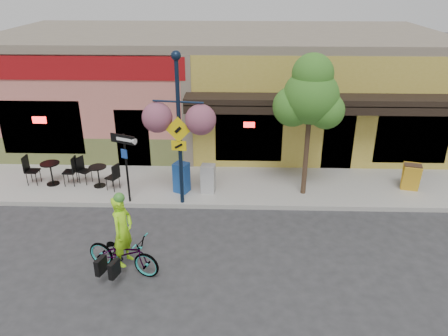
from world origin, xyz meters
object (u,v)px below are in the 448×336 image
building (220,84)px  one_way_sign (127,169)px  newspaper_box_grey (208,179)px  street_tree (308,127)px  cyclist_rider (124,240)px  newspaper_box_blue (182,177)px  bicycle (123,253)px  lamp_post (179,132)px

building → one_way_sign: size_ratio=8.15×
newspaper_box_grey → street_tree: street_tree is taller
newspaper_box_grey → street_tree: 3.58m
cyclist_rider → newspaper_box_blue: (0.89, 4.01, -0.25)m
cyclist_rider → bicycle: bearing=108.4°
street_tree → newspaper_box_blue: bearing=-180.0°
cyclist_rider → newspaper_box_blue: 4.11m
one_way_sign → bicycle: bearing=-56.6°
building → bicycle: size_ratio=9.44×
newspaper_box_grey → one_way_sign: bearing=-157.0°
street_tree → cyclist_rider: bearing=-140.4°
bicycle → newspaper_box_blue: size_ratio=1.94×
cyclist_rider → lamp_post: bearing=1.6°
newspaper_box_grey → newspaper_box_blue: bearing=-174.0°
cyclist_rider → street_tree: bearing=-32.0°
building → street_tree: size_ratio=4.00×
cyclist_rider → lamp_post: 3.77m
street_tree → building: bearing=115.7°
bicycle → one_way_sign: one_way_sign is taller
lamp_post → street_tree: 3.93m
cyclist_rider → newspaper_box_grey: bearing=-5.3°
building → cyclist_rider: 10.39m
building → one_way_sign: (-2.56, -6.85, -0.98)m
building → bicycle: (-1.95, -10.12, -1.74)m
building → lamp_post: lamp_post is taller
building → one_way_sign: 7.38m
newspaper_box_blue → newspaper_box_grey: (0.86, -0.00, -0.03)m
bicycle → lamp_post: lamp_post is taller
one_way_sign → newspaper_box_blue: bearing=48.1°
one_way_sign → street_tree: 5.68m
one_way_sign → newspaper_box_grey: one_way_sign is taller
newspaper_box_grey → lamp_post: bearing=-130.2°
lamp_post → street_tree: bearing=18.3°
newspaper_box_grey → street_tree: size_ratio=0.21×
one_way_sign → building: bearing=92.3°
lamp_post → newspaper_box_grey: size_ratio=4.96×
one_way_sign → newspaper_box_grey: size_ratio=2.38×
building → lamp_post: 6.91m
bicycle → street_tree: bearing=-32.3°
cyclist_rider → one_way_sign: (-0.66, 3.27, 0.37)m
one_way_sign → newspaper_box_blue: (1.56, 0.73, -0.62)m
cyclist_rider → one_way_sign: size_ratio=0.80×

